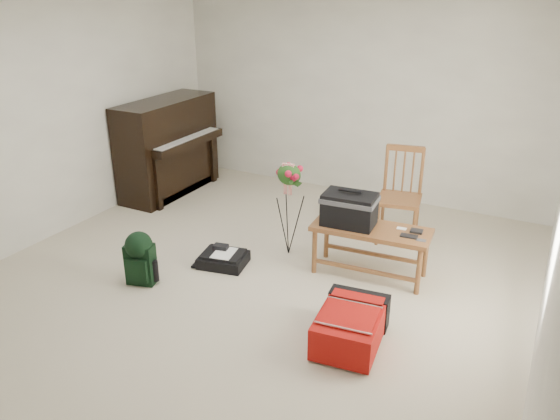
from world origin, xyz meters
The scene contains 11 objects.
floor centered at (0.00, 0.00, 0.00)m, with size 5.00×5.50×0.01m, color beige.
ceiling centered at (0.00, 0.00, 2.50)m, with size 5.00×5.50×0.01m, color white.
wall_back centered at (0.00, 2.75, 1.25)m, with size 5.00×0.04×2.50m, color silver.
wall_left centered at (-2.50, 0.00, 1.25)m, with size 0.04×5.50×2.50m, color silver.
piano centered at (-2.19, 1.60, 0.60)m, with size 0.71×1.50×1.25m.
bench centered at (0.80, 0.66, 0.61)m, with size 1.15×0.53×0.86m.
dining_chair centered at (0.97, 1.59, 0.50)m, with size 0.52×0.52×1.03m.
red_suitcase centered at (1.19, -0.40, 0.16)m, with size 0.55×0.75×0.30m.
black_duffel centered at (-0.41, 0.17, 0.07)m, with size 0.52×0.45×0.19m.
green_backpack centered at (-0.90, -0.49, 0.29)m, with size 0.30×0.27×0.53m.
flower_stand centered at (0.06, 0.70, 0.50)m, with size 0.36×0.36×1.02m.
Camera 1 is at (2.38, -3.89, 2.67)m, focal length 35.00 mm.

